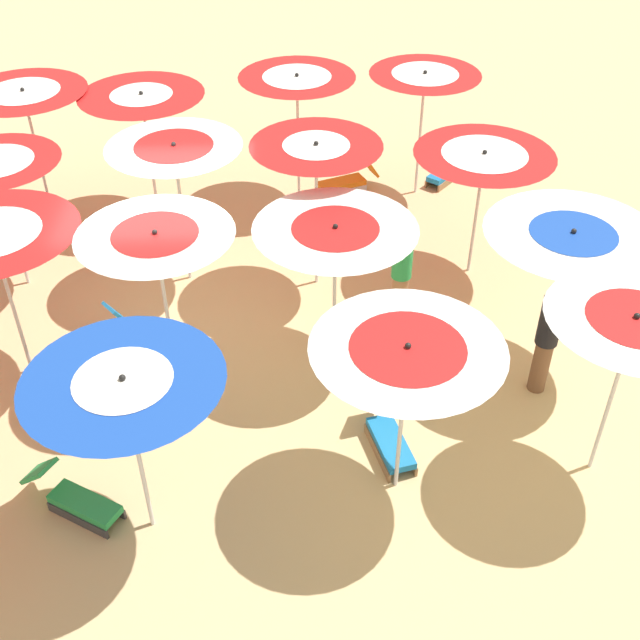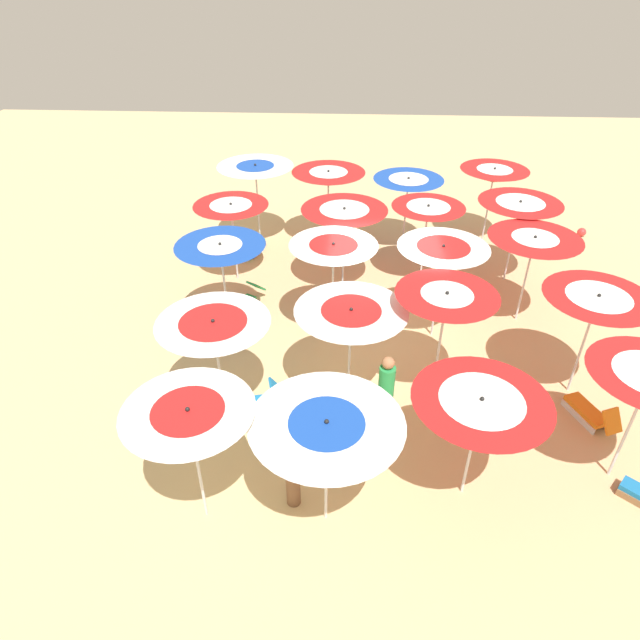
# 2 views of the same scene
# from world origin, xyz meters

# --- Properties ---
(ground) EXTENTS (40.95, 40.95, 0.04)m
(ground) POSITION_xyz_m (0.00, 0.00, -0.02)
(ground) COLOR #D1B57F
(beach_umbrella_1) EXTENTS (2.07, 2.07, 2.40)m
(beach_umbrella_1) POSITION_xyz_m (1.96, 3.94, 2.19)
(beach_umbrella_1) COLOR silver
(beach_umbrella_1) RESTS_ON ground
(beach_umbrella_2) EXTENTS (2.15, 2.15, 2.32)m
(beach_umbrella_2) POSITION_xyz_m (-0.70, 3.47, 2.10)
(beach_umbrella_2) COLOR silver
(beach_umbrella_2) RESTS_ON ground
(beach_umbrella_3) EXTENTS (2.17, 2.17, 2.35)m
(beach_umbrella_3) POSITION_xyz_m (-2.71, 3.62, 2.13)
(beach_umbrella_3) COLOR silver
(beach_umbrella_3) RESTS_ON ground
(beach_umbrella_4) EXTENTS (2.03, 2.03, 2.36)m
(beach_umbrella_4) POSITION_xyz_m (-5.18, 3.47, 2.11)
(beach_umbrella_4) COLOR silver
(beach_umbrella_4) RESTS_ON ground
(beach_umbrella_5) EXTENTS (2.16, 2.16, 2.19)m
(beach_umbrella_5) POSITION_xyz_m (4.72, 1.26, 1.94)
(beach_umbrella_5) COLOR silver
(beach_umbrella_5) RESTS_ON ground
(beach_umbrella_6) EXTENTS (1.96, 1.96, 2.50)m
(beach_umbrella_6) POSITION_xyz_m (2.17, 1.05, 2.28)
(beach_umbrella_6) COLOR silver
(beach_umbrella_6) RESTS_ON ground
(beach_umbrella_7) EXTENTS (2.03, 2.03, 2.43)m
(beach_umbrella_7) POSITION_xyz_m (0.08, 1.27, 2.21)
(beach_umbrella_7) COLOR silver
(beach_umbrella_7) RESTS_ON ground
(beach_umbrella_8) EXTENTS (1.93, 1.93, 2.25)m
(beach_umbrella_8) POSITION_xyz_m (-2.56, 1.25, 1.98)
(beach_umbrella_8) COLOR silver
(beach_umbrella_8) RESTS_ON ground
(beach_umbrella_9) EXTENTS (2.05, 2.05, 2.25)m
(beach_umbrella_9) POSITION_xyz_m (-4.55, 0.89, 2.01)
(beach_umbrella_9) COLOR silver
(beach_umbrella_9) RESTS_ON ground
(beach_umbrella_10) EXTENTS (2.30, 2.30, 2.23)m
(beach_umbrella_10) POSITION_xyz_m (5.37, -1.08, 1.98)
(beach_umbrella_10) COLOR silver
(beach_umbrella_10) RESTS_ON ground
(beach_umbrella_11) EXTENTS (2.19, 2.19, 2.19)m
(beach_umbrella_11) POSITION_xyz_m (2.34, -0.74, 1.95)
(beach_umbrella_11) COLOR silver
(beach_umbrella_11) RESTS_ON ground
(beach_umbrella_12) EXTENTS (1.99, 1.99, 2.42)m
(beach_umbrella_12) POSITION_xyz_m (0.09, -1.15, 2.16)
(beach_umbrella_12) COLOR silver
(beach_umbrella_12) RESTS_ON ground
(beach_umbrella_13) EXTENTS (2.21, 2.21, 2.37)m
(beach_umbrella_13) POSITION_xyz_m (-1.98, -0.94, 2.14)
(beach_umbrella_13) COLOR silver
(beach_umbrella_13) RESTS_ON ground
(beach_umbrella_14) EXTENTS (2.17, 2.17, 2.36)m
(beach_umbrella_14) POSITION_xyz_m (-4.71, -1.44, 2.10)
(beach_umbrella_14) COLOR silver
(beach_umbrella_14) RESTS_ON ground
(beach_umbrella_15) EXTENTS (1.95, 1.95, 2.42)m
(beach_umbrella_15) POSITION_xyz_m (5.41, -3.06, 2.17)
(beach_umbrella_15) COLOR silver
(beach_umbrella_15) RESTS_ON ground
(beach_umbrella_16) EXTENTS (2.11, 2.11, 2.25)m
(beach_umbrella_16) POSITION_xyz_m (2.95, -3.24, 2.04)
(beach_umbrella_16) COLOR silver
(beach_umbrella_16) RESTS_ON ground
(beach_umbrella_17) EXTENTS (2.05, 2.05, 2.33)m
(beach_umbrella_17) POSITION_xyz_m (0.06, -3.69, 2.09)
(beach_umbrella_17) COLOR silver
(beach_umbrella_17) RESTS_ON ground
(beach_umbrella_18) EXTENTS (1.98, 1.98, 2.27)m
(beach_umbrella_18) POSITION_xyz_m (-2.36, -3.90, 2.01)
(beach_umbrella_18) COLOR silver
(beach_umbrella_18) RESTS_ON ground
(beach_umbrella_19) EXTENTS (2.25, 2.25, 2.53)m
(beach_umbrella_19) POSITION_xyz_m (-4.65, -3.58, 2.30)
(beach_umbrella_19) COLOR silver
(beach_umbrella_19) RESTS_ON ground
(lounger_0) EXTENTS (1.26, 0.80, 0.65)m
(lounger_0) POSITION_xyz_m (2.86, 4.04, 0.21)
(lounger_0) COLOR silver
(lounger_0) RESTS_ON ground
(lounger_1) EXTENTS (0.65, 1.28, 0.68)m
(lounger_1) POSITION_xyz_m (2.91, -2.63, 0.22)
(lounger_1) COLOR olive
(lounger_1) RESTS_ON ground
(lounger_2) EXTENTS (1.29, 0.94, 0.61)m
(lounger_2) POSITION_xyz_m (-0.83, -3.46, 0.21)
(lounger_2) COLOR #333338
(lounger_2) RESTS_ON ground
(lounger_3) EXTENTS (1.16, 1.04, 0.62)m
(lounger_3) POSITION_xyz_m (-1.21, -0.54, 0.20)
(lounger_3) COLOR olive
(lounger_3) RESTS_ON ground
(lounger_4) EXTENTS (1.31, 0.69, 0.59)m
(lounger_4) POSITION_xyz_m (-3.94, -3.71, 0.20)
(lounger_4) COLOR #333338
(lounger_4) RESTS_ON ground
(beachgoer_0) EXTENTS (0.30, 0.30, 1.78)m
(beachgoer_0) POSITION_xyz_m (5.10, -1.63, 0.94)
(beachgoer_0) COLOR brown
(beachgoer_0) RESTS_ON ground
(beachgoer_1) EXTENTS (0.30, 0.30, 1.82)m
(beachgoer_1) POSITION_xyz_m (3.37, -0.06, 0.96)
(beachgoer_1) COLOR #A3704C
(beachgoer_1) RESTS_ON ground
(beach_ball) EXTENTS (0.28, 0.28, 0.28)m
(beach_ball) POSITION_xyz_m (-5.61, 6.71, 0.14)
(beach_ball) COLOR red
(beach_ball) RESTS_ON ground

